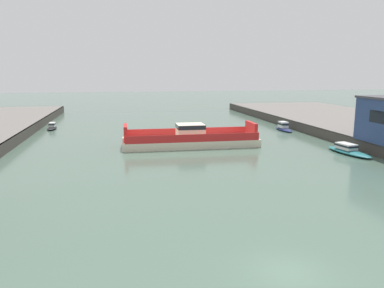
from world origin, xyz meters
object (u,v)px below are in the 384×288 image
chain_ferry (190,139)px  moored_boat_mid_left (52,127)px  moored_boat_near_right (284,127)px  moored_boat_near_left (348,150)px

chain_ferry → moored_boat_mid_left: bearing=137.3°
chain_ferry → moored_boat_near_right: size_ratio=3.31×
chain_ferry → moored_boat_near_left: bearing=-25.9°
chain_ferry → moored_boat_near_right: chain_ferry is taller
chain_ferry → moored_boat_mid_left: size_ratio=3.95×
moored_boat_mid_left → moored_boat_near_left: bearing=-35.8°
moored_boat_near_left → moored_boat_near_right: size_ratio=1.33×
moored_boat_near_left → moored_boat_mid_left: 52.55m
moored_boat_near_left → chain_ferry: bearing=154.1°
chain_ferry → moored_boat_mid_left: 31.25m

